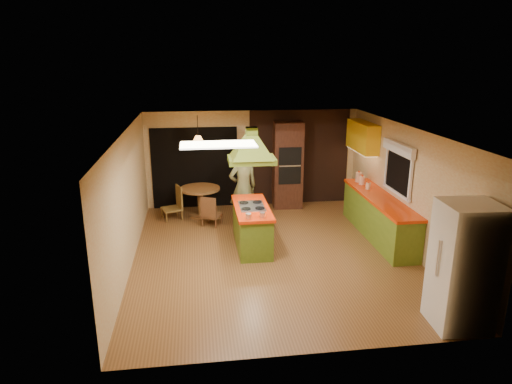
{
  "coord_description": "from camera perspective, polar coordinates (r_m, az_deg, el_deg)",
  "views": [
    {
      "loc": [
        -1.45,
        -8.34,
        3.84
      ],
      "look_at": [
        -0.26,
        0.54,
        1.15
      ],
      "focal_mm": 32.0,
      "sensor_mm": 36.0,
      "label": 1
    }
  ],
  "objects": [
    {
      "name": "wall_oven",
      "position": [
        11.84,
        3.97,
        3.37
      ],
      "size": [
        0.76,
        0.63,
        2.23
      ],
      "rotation": [
        0.0,
        0.0,
        -0.04
      ],
      "color": "#4B2518",
      "rests_on": "ground"
    },
    {
      "name": "range_hood",
      "position": [
        8.99,
        -0.55,
        6.55
      ],
      "size": [
        0.94,
        0.68,
        0.78
      ],
      "rotation": [
        0.0,
        0.0,
        -0.01
      ],
      "color": "olive",
      "rests_on": "ceiling_plane"
    },
    {
      "name": "right_counter",
      "position": [
        10.32,
        15.09,
        -3.0
      ],
      "size": [
        0.62,
        3.05,
        0.92
      ],
      "color": "olive",
      "rests_on": "ground"
    },
    {
      "name": "pendant_lamp",
      "position": [
        10.96,
        -7.24,
        6.38
      ],
      "size": [
        0.4,
        0.4,
        0.23
      ],
      "primitive_type": "cone",
      "rotation": [
        0.0,
        0.0,
        -0.11
      ],
      "color": "#FF9E3F",
      "rests_on": "ceiling_plane"
    },
    {
      "name": "refrigerator",
      "position": [
        7.25,
        24.56,
        -8.43
      ],
      "size": [
        0.82,
        0.78,
        1.89
      ],
      "primitive_type": "cube",
      "rotation": [
        0.0,
        0.0,
        -0.05
      ],
      "color": "white",
      "rests_on": "ground"
    },
    {
      "name": "kitchen_island",
      "position": [
        9.48,
        -0.52,
        -4.29
      ],
      "size": [
        0.7,
        1.74,
        0.89
      ],
      "rotation": [
        0.0,
        0.0,
        0.0
      ],
      "color": "#58721C",
      "rests_on": "ground"
    },
    {
      "name": "brick_panel",
      "position": [
        12.16,
        5.42,
        4.33
      ],
      "size": [
        2.64,
        0.03,
        2.5
      ],
      "primitive_type": "cube",
      "color": "#381E14",
      "rests_on": "ground"
    },
    {
      "name": "chair_left",
      "position": [
        11.25,
        -10.53,
        -1.36
      ],
      "size": [
        0.57,
        0.57,
        0.81
      ],
      "primitive_type": null,
      "rotation": [
        0.0,
        0.0,
        -1.23
      ],
      "color": "brown",
      "rests_on": "ground"
    },
    {
      "name": "window_right",
      "position": [
        9.89,
        17.41,
        3.87
      ],
      "size": [
        0.12,
        1.35,
        1.06
      ],
      "color": "black",
      "rests_on": "room_walls"
    },
    {
      "name": "upper_cabinets",
      "position": [
        11.44,
        13.18,
        6.76
      ],
      "size": [
        0.34,
        1.4,
        0.7
      ],
      "primitive_type": "cube",
      "color": "yellow",
      "rests_on": "room_walls"
    },
    {
      "name": "man",
      "position": [
        10.47,
        -1.63,
        0.57
      ],
      "size": [
        0.78,
        0.61,
        1.87
      ],
      "primitive_type": "imported",
      "rotation": [
        0.0,
        0.0,
        3.42
      ],
      "color": "#4E4C29",
      "rests_on": "ground"
    },
    {
      "name": "room_walls",
      "position": [
        8.85,
        2.16,
        -0.32
      ],
      "size": [
        5.5,
        6.5,
        6.5
      ],
      "color": "beige",
      "rests_on": "ground"
    },
    {
      "name": "ceiling_plane",
      "position": [
        8.57,
        2.25,
        7.7
      ],
      "size": [
        6.5,
        6.5,
        0.0
      ],
      "primitive_type": "plane",
      "rotation": [
        3.14,
        0.0,
        0.0
      ],
      "color": "silver",
      "rests_on": "room_walls"
    },
    {
      "name": "fluor_panel",
      "position": [
        7.27,
        -4.75,
        5.93
      ],
      "size": [
        1.2,
        0.6,
        0.03
      ],
      "primitive_type": "cube",
      "color": "white",
      "rests_on": "ceiling_plane"
    },
    {
      "name": "chair_near",
      "position": [
        10.72,
        -5.57,
        -2.29
      ],
      "size": [
        0.53,
        0.53,
        0.73
      ],
      "primitive_type": null,
      "rotation": [
        0.0,
        0.0,
        2.68
      ],
      "color": "brown",
      "rests_on": "ground"
    },
    {
      "name": "canister_small",
      "position": [
        10.67,
        13.84,
        0.74
      ],
      "size": [
        0.13,
        0.13,
        0.14
      ],
      "primitive_type": "cylinder",
      "rotation": [
        0.0,
        0.0,
        -0.24
      ],
      "color": "#FCEDCB",
      "rests_on": "right_counter"
    },
    {
      "name": "dining_table",
      "position": [
        11.29,
        -6.99,
        -0.54
      ],
      "size": [
        0.98,
        0.98,
        0.74
      ],
      "rotation": [
        0.0,
        0.0,
        0.33
      ],
      "color": "brown",
      "rests_on": "ground"
    },
    {
      "name": "ground",
      "position": [
        9.29,
        2.07,
        -7.71
      ],
      "size": [
        6.5,
        6.5,
        0.0
      ],
      "primitive_type": "plane",
      "color": "brown",
      "rests_on": "ground"
    },
    {
      "name": "canister_medium",
      "position": [
        11.02,
        13.12,
        1.42
      ],
      "size": [
        0.15,
        0.15,
        0.19
      ],
      "primitive_type": "cylinder",
      "rotation": [
        0.0,
        0.0,
        -0.12
      ],
      "color": "#F9E4C8",
      "rests_on": "right_counter"
    },
    {
      "name": "canister_large",
      "position": [
        11.23,
        12.71,
        1.82
      ],
      "size": [
        0.19,
        0.19,
        0.23
      ],
      "primitive_type": "cylinder",
      "rotation": [
        0.0,
        0.0,
        0.21
      ],
      "color": "beige",
      "rests_on": "right_counter"
    },
    {
      "name": "nook_opening",
      "position": [
        11.9,
        -7.65,
        3.0
      ],
      "size": [
        2.2,
        0.03,
        2.1
      ],
      "primitive_type": "cube",
      "color": "black",
      "rests_on": "ground"
    }
  ]
}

